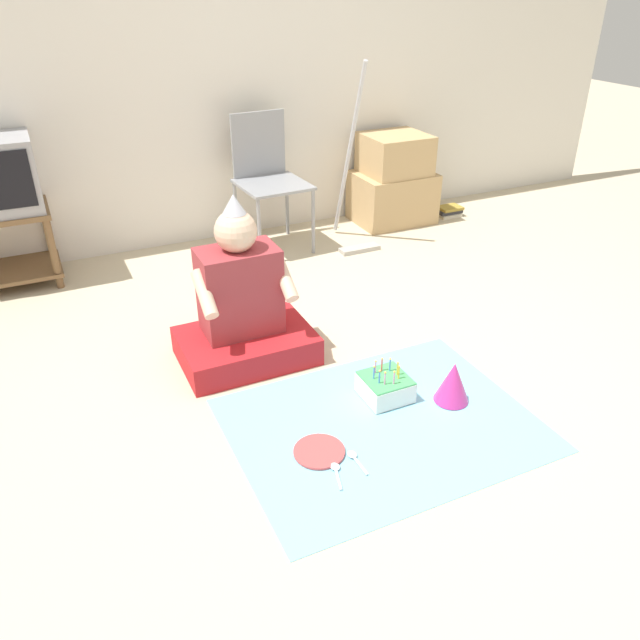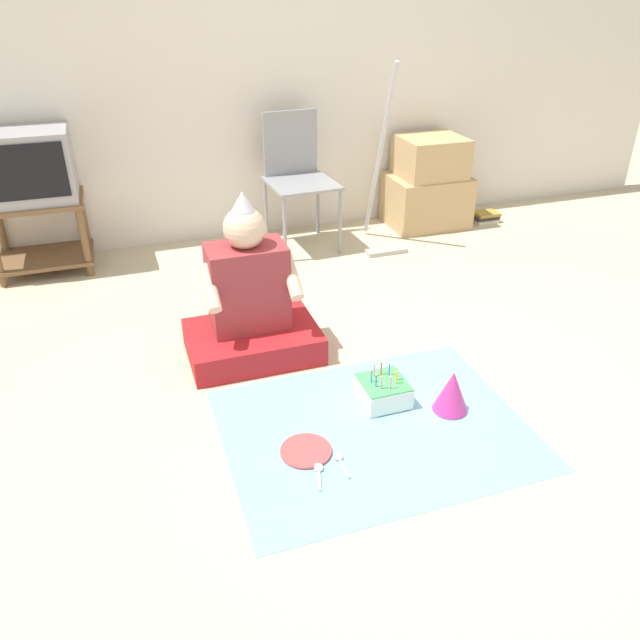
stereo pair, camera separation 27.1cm
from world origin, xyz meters
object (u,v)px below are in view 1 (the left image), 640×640
cardboard_box_stack (393,182)px  paper_plate (319,451)px  folding_chair (267,172)px  party_hat_blue (453,382)px  book_pile (449,211)px  dust_mop (354,196)px  birthday_cake (385,387)px  person_seated (243,311)px

cardboard_box_stack → paper_plate: 2.72m
folding_chair → paper_plate: (-0.62, -2.13, -0.50)m
party_hat_blue → book_pile: bearing=54.8°
party_hat_blue → dust_mop: bearing=76.0°
folding_chair → paper_plate: 2.27m
birthday_cake → paper_plate: bearing=-153.4°
paper_plate → cardboard_box_stack: bearing=53.0°
book_pile → birthday_cake: 2.48m
folding_chair → book_pile: size_ratio=4.57×
dust_mop → cardboard_box_stack: bearing=32.1°
folding_chair → book_pile: folding_chair is taller
person_seated → party_hat_blue: size_ratio=4.29×
cardboard_box_stack → birthday_cake: bearing=-121.7°
folding_chair → dust_mop: 0.60m
folding_chair → cardboard_box_stack: bearing=2.1°
dust_mop → book_pile: 1.04m
dust_mop → book_pile: (0.96, 0.21, -0.32)m
party_hat_blue → paper_plate: party_hat_blue is taller
cardboard_box_stack → birthday_cake: 2.30m
dust_mop → party_hat_blue: 1.85m
party_hat_blue → folding_chair: bearing=91.8°
birthday_cake → paper_plate: 0.48m
dust_mop → birthday_cake: 1.80m
birthday_cake → book_pile: bearing=48.0°
cardboard_box_stack → party_hat_blue: (-0.95, -2.10, -0.20)m
folding_chair → party_hat_blue: 2.10m
book_pile → person_seated: (-2.11, -1.25, 0.22)m
cardboard_box_stack → party_hat_blue: 2.31m
cardboard_box_stack → book_pile: bearing=-12.6°
dust_mop → person_seated: (-1.15, -1.04, -0.10)m
birthday_cake → dust_mop: bearing=66.9°
person_seated → paper_plate: person_seated is taller
cardboard_box_stack → party_hat_blue: size_ratio=3.39×
dust_mop → folding_chair: bearing=151.2°
cardboard_box_stack → book_pile: 0.54m
paper_plate → birthday_cake: bearing=26.6°
book_pile → person_seated: size_ratio=0.23×
person_seated → paper_plate: 0.85m
birthday_cake → party_hat_blue: party_hat_blue is taller
dust_mop → paper_plate: dust_mop is taller
cardboard_box_stack → dust_mop: dust_mop is taller
person_seated → cardboard_box_stack: bearing=39.3°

